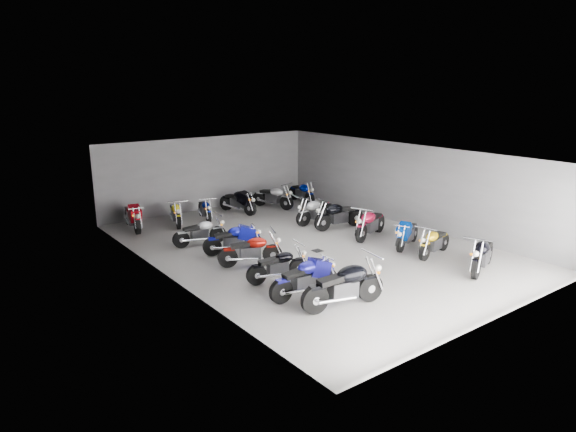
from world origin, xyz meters
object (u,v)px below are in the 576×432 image
motorcycle_back_c (205,209)px  motorcycle_back_d (238,202)px  motorcycle_right_c (407,233)px  motorcycle_right_a (483,254)px  motorcycle_left_a (344,286)px  motorcycle_left_c (279,265)px  motorcycle_left_b (305,278)px  motorcycle_back_b (176,213)px  motorcycle_back_a (133,216)px  motorcycle_back_e (273,197)px  motorcycle_left_e (234,240)px  motorcycle_left_d (251,250)px  motorcycle_right_b (434,242)px  motorcycle_back_f (302,192)px  motorcycle_right_e (339,215)px  motorcycle_right_d (370,223)px  motorcycle_left_f (200,232)px  drain_grate (317,251)px

motorcycle_back_c → motorcycle_back_d: size_ratio=0.87×
motorcycle_right_c → motorcycle_right_a: bearing=156.2°
motorcycle_left_a → motorcycle_left_c: size_ratio=1.24×
motorcycle_left_b → motorcycle_back_b: size_ratio=1.08×
motorcycle_back_a → motorcycle_back_e: (6.34, -0.37, -0.02)m
motorcycle_left_e → motorcycle_right_c: bearing=79.1°
motorcycle_left_d → motorcycle_back_d: (3.12, 5.86, 0.03)m
motorcycle_right_a → motorcycle_back_c: size_ratio=1.16×
motorcycle_left_a → motorcycle_back_a: (-1.68, 10.05, -0.03)m
motorcycle_left_b → motorcycle_right_b: 5.42m
motorcycle_back_b → motorcycle_left_e: bearing=107.2°
motorcycle_left_c → motorcycle_right_b: bearing=86.9°
motorcycle_left_e → motorcycle_back_f: bearing=144.0°
motorcycle_left_d → motorcycle_back_b: (0.14, 5.71, 0.00)m
motorcycle_left_a → motorcycle_left_e: motorcycle_left_a is taller
motorcycle_right_a → motorcycle_right_e: motorcycle_right_e is taller
motorcycle_right_a → motorcycle_right_e: size_ratio=0.95×
motorcycle_left_b → motorcycle_back_d: (3.28, 8.72, 0.00)m
motorcycle_left_d → motorcycle_back_e: (4.88, 5.71, 0.03)m
motorcycle_back_b → motorcycle_back_f: (6.39, 0.03, 0.01)m
motorcycle_left_b → motorcycle_right_a: (5.40, -1.71, 0.02)m
motorcycle_back_a → motorcycle_right_d: bearing=144.9°
motorcycle_left_b → motorcycle_left_f: 5.65m
motorcycle_right_a → motorcycle_back_f: size_ratio=1.01×
motorcycle_back_b → motorcycle_back_e: motorcycle_back_e is taller
motorcycle_left_d → motorcycle_right_a: bearing=71.7°
motorcycle_left_f → motorcycle_right_b: bearing=53.5°
motorcycle_left_b → motorcycle_back_b: 8.58m
motorcycle_back_c → motorcycle_left_b: bearing=94.3°
drain_grate → motorcycle_back_a: (-4.00, 6.23, 0.53)m
motorcycle_right_e → motorcycle_right_b: bearing=-168.5°
motorcycle_left_c → motorcycle_back_a: motorcycle_back_a is taller
motorcycle_left_e → motorcycle_right_b: size_ratio=1.00×
motorcycle_left_f → motorcycle_left_e: bearing=25.3°
motorcycle_right_e → motorcycle_back_a: bearing=61.5°
motorcycle_right_e → motorcycle_back_c: motorcycle_right_e is taller
drain_grate → motorcycle_back_f: size_ratio=0.15×
motorcycle_left_c → motorcycle_right_c: bearing=98.9°
drain_grate → motorcycle_back_b: (-2.40, 5.86, 0.48)m
motorcycle_right_a → motorcycle_right_c: bearing=-21.6°
motorcycle_back_a → motorcycle_back_e: 6.36m
motorcycle_left_a → motorcycle_right_b: motorcycle_left_a is taller
motorcycle_right_b → motorcycle_right_a: bearing=166.9°
motorcycle_right_d → motorcycle_back_d: (-1.96, 5.96, -0.02)m
motorcycle_right_d → motorcycle_back_b: bearing=20.6°
motorcycle_left_d → motorcycle_back_c: motorcycle_left_d is taller
motorcycle_right_a → motorcycle_right_d: size_ratio=0.99×
motorcycle_right_a → motorcycle_back_e: 10.29m
motorcycle_right_a → motorcycle_right_b: bearing=-21.6°
motorcycle_right_c → motorcycle_right_d: (-0.20, 1.55, 0.05)m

